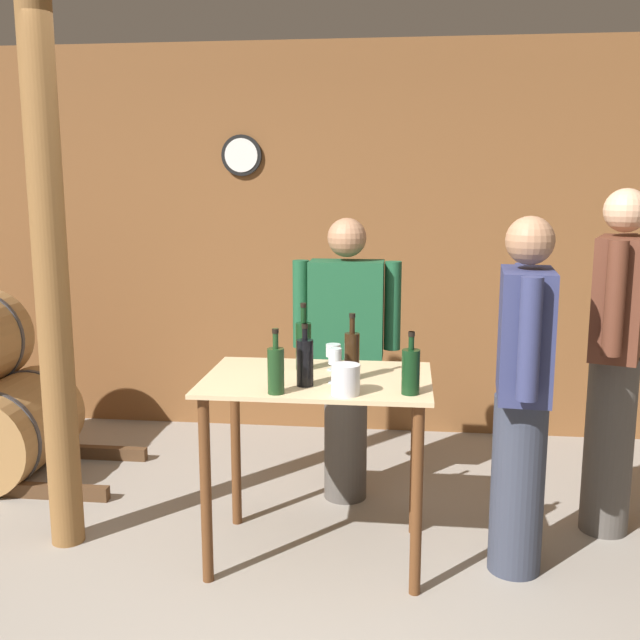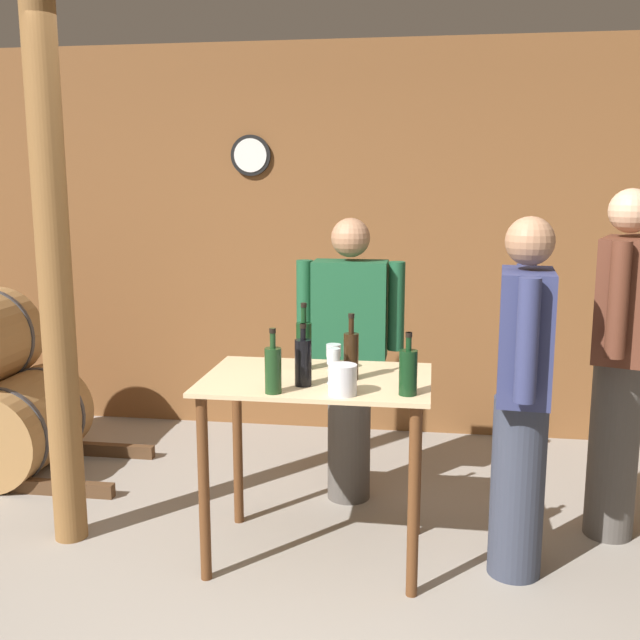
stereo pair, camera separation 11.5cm
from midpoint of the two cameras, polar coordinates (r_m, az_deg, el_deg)
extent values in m
cube|color=brown|center=(5.25, 1.43, 5.95)|extent=(8.40, 0.05, 2.70)
cylinder|color=black|center=(5.31, -6.63, 12.36)|extent=(0.28, 0.03, 0.28)
cylinder|color=white|center=(5.29, -6.67, 12.36)|extent=(0.23, 0.01, 0.23)
cylinder|color=#9E7242|center=(4.97, -23.05, -7.59)|extent=(0.59, 0.78, 0.59)
cylinder|color=#38383D|center=(5.17, -21.78, -6.83)|extent=(0.61, 0.03, 0.61)
cube|color=#D1B284|center=(3.45, -1.15, -4.55)|extent=(1.04, 0.70, 0.02)
cylinder|color=#593319|center=(3.42, -9.68, -12.68)|extent=(0.05, 0.05, 0.86)
cylinder|color=#593319|center=(3.30, 6.36, -13.52)|extent=(0.05, 0.05, 0.86)
cylinder|color=#593319|center=(3.94, -7.29, -9.41)|extent=(0.05, 0.05, 0.86)
cylinder|color=#593319|center=(3.83, 6.42, -9.98)|extent=(0.05, 0.05, 0.86)
cylinder|color=brown|center=(3.74, -20.65, 3.40)|extent=(0.16, 0.16, 2.70)
cylinder|color=#193819|center=(3.18, -4.43, -3.90)|extent=(0.07, 0.07, 0.20)
cylinder|color=#193819|center=(3.15, -4.46, -1.42)|extent=(0.02, 0.02, 0.09)
cylinder|color=black|center=(3.14, -4.47, -0.83)|extent=(0.03, 0.03, 0.02)
cylinder|color=black|center=(3.57, -2.19, -2.02)|extent=(0.07, 0.07, 0.23)
cylinder|color=black|center=(3.54, -2.21, 0.53)|extent=(0.02, 0.02, 0.10)
cylinder|color=black|center=(3.53, -2.21, 1.14)|extent=(0.03, 0.03, 0.02)
cylinder|color=black|center=(3.29, -2.16, -3.29)|extent=(0.07, 0.07, 0.21)
cylinder|color=black|center=(3.26, -2.18, -0.91)|extent=(0.02, 0.02, 0.07)
cylinder|color=black|center=(3.25, -2.18, -0.47)|extent=(0.03, 0.03, 0.02)
cylinder|color=black|center=(3.40, 1.48, -2.78)|extent=(0.07, 0.07, 0.21)
cylinder|color=black|center=(3.36, 1.49, -0.26)|extent=(0.02, 0.02, 0.09)
cylinder|color=black|center=(3.36, 1.49, 0.34)|extent=(0.03, 0.03, 0.02)
cylinder|color=black|center=(3.18, 5.90, -3.96)|extent=(0.08, 0.08, 0.19)
cylinder|color=black|center=(3.15, 5.94, -1.59)|extent=(0.02, 0.02, 0.08)
cylinder|color=black|center=(3.14, 5.95, -1.07)|extent=(0.03, 0.03, 0.02)
cylinder|color=silver|center=(3.58, 0.09, -3.79)|extent=(0.06, 0.06, 0.00)
cylinder|color=silver|center=(3.57, 0.09, -3.27)|extent=(0.01, 0.01, 0.06)
cylinder|color=silver|center=(3.56, 0.09, -2.33)|extent=(0.07, 0.07, 0.06)
cylinder|color=silver|center=(3.36, 0.15, -4.77)|extent=(0.06, 0.06, 0.00)
cylinder|color=silver|center=(3.35, 0.15, -4.05)|extent=(0.01, 0.01, 0.08)
cylinder|color=silver|center=(3.33, 0.15, -2.77)|extent=(0.06, 0.06, 0.07)
cylinder|color=silver|center=(3.16, 0.91, -4.56)|extent=(0.12, 0.12, 0.13)
cylinder|color=#4C4742|center=(4.24, 1.18, -8.24)|extent=(0.24, 0.24, 0.81)
cube|color=#194C2D|center=(4.07, 1.22, 0.79)|extent=(0.40, 0.22, 0.53)
sphere|color=#9E7051|center=(4.02, 1.24, 6.30)|extent=(0.21, 0.21, 0.21)
cylinder|color=#194C2D|center=(4.05, 4.74, 1.09)|extent=(0.09, 0.09, 0.48)
cylinder|color=#194C2D|center=(4.10, -2.27, 1.22)|extent=(0.09, 0.09, 0.48)
cylinder|color=#333847|center=(3.57, 13.91, -12.07)|extent=(0.24, 0.24, 0.83)
cube|color=navy|center=(3.37, 14.43, -1.03)|extent=(0.25, 0.42, 0.56)
sphere|color=#9E7051|center=(3.32, 14.75, 5.88)|extent=(0.21, 0.21, 0.21)
cylinder|color=navy|center=(3.61, 14.28, 0.19)|extent=(0.09, 0.09, 0.51)
cylinder|color=navy|center=(3.12, 14.66, -1.43)|extent=(0.09, 0.09, 0.51)
cylinder|color=#4C4742|center=(4.08, 20.38, -8.92)|extent=(0.24, 0.24, 0.92)
cube|color=#592D1E|center=(3.90, 21.09, 1.61)|extent=(0.34, 0.45, 0.59)
sphere|color=tan|center=(3.86, 21.50, 7.78)|extent=(0.21, 0.21, 0.21)
cylinder|color=#592D1E|center=(4.14, 21.47, 2.48)|extent=(0.09, 0.09, 0.53)
cylinder|color=#592D1E|center=(3.65, 20.71, 1.53)|extent=(0.09, 0.09, 0.53)
camera|label=1|loc=(0.06, -90.94, -0.18)|focal=42.00mm
camera|label=2|loc=(0.06, 89.06, 0.18)|focal=42.00mm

